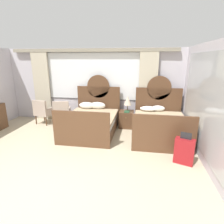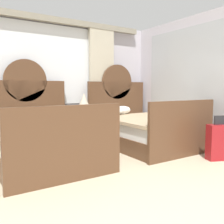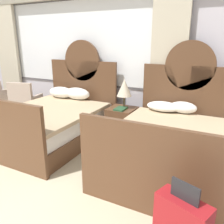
# 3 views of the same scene
# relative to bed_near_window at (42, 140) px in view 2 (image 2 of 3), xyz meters

# --- Properties ---
(wall_back_window) EXTENTS (6.50, 0.22, 2.70)m
(wall_back_window) POSITION_rel_bed_near_window_xyz_m (-0.24, 1.16, 1.07)
(wall_back_window) COLOR silver
(wall_back_window) RESTS_ON ground_plane
(bed_near_window) EXTENTS (1.57, 2.12, 1.78)m
(bed_near_window) POSITION_rel_bed_near_window_xyz_m (0.00, 0.00, 0.00)
(bed_near_window) COLOR brown
(bed_near_window) RESTS_ON ground_plane
(bed_near_mirror) EXTENTS (1.57, 2.12, 1.78)m
(bed_near_mirror) POSITION_rel_bed_near_window_xyz_m (2.14, -0.01, -0.01)
(bed_near_mirror) COLOR brown
(bed_near_mirror) RESTS_ON ground_plane
(nightstand_between_beds) EXTENTS (0.48, 0.51, 0.58)m
(nightstand_between_beds) POSITION_rel_bed_near_window_xyz_m (1.08, 0.63, -0.08)
(nightstand_between_beds) COLOR brown
(nightstand_between_beds) RESTS_ON ground_plane
(table_lamp_on_nightstand) EXTENTS (0.27, 0.27, 0.53)m
(table_lamp_on_nightstand) POSITION_rel_bed_near_window_xyz_m (1.11, 0.66, 0.58)
(table_lamp_on_nightstand) COLOR brown
(table_lamp_on_nightstand) RESTS_ON nightstand_between_beds
(book_on_nightstand) EXTENTS (0.18, 0.26, 0.03)m
(book_on_nightstand) POSITION_rel_bed_near_window_xyz_m (1.10, 0.53, 0.23)
(book_on_nightstand) COLOR #285133
(book_on_nightstand) RESTS_ON nightstand_between_beds
(suitcase_on_floor) EXTENTS (0.46, 0.32, 0.76)m
(suitcase_on_floor) POSITION_rel_bed_near_window_xyz_m (2.58, -1.52, -0.06)
(suitcase_on_floor) COLOR maroon
(suitcase_on_floor) RESTS_ON ground_plane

